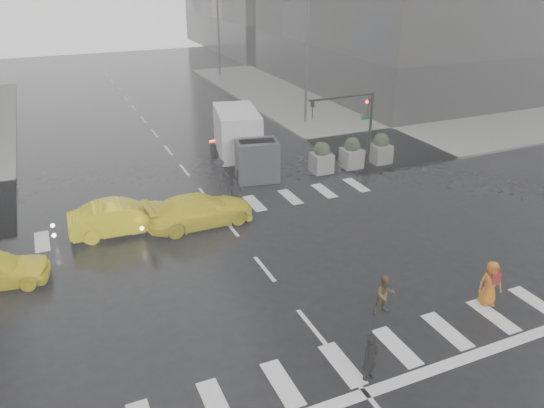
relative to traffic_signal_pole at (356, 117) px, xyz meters
name	(u,v)px	position (x,y,z in m)	size (l,w,h in m)	color
ground	(265,269)	(-9.01, -8.01, -3.22)	(120.00, 120.00, 0.00)	black
sidewalk_ne	(402,112)	(10.49, 9.49, -3.14)	(35.00, 35.00, 0.15)	slate
road_markings	(265,269)	(-9.01, -8.01, -3.21)	(18.00, 48.00, 0.01)	silver
traffic_signal_pole	(356,117)	(0.00, 0.00, 0.00)	(4.45, 0.42, 4.50)	black
street_lamp_near	(305,56)	(1.86, 9.99, 1.73)	(2.15, 0.22, 9.00)	#59595B
street_lamp_far	(217,28)	(1.86, 29.99, 1.73)	(2.15, 0.22, 9.00)	#59595B
planter_west	(321,158)	(-2.01, 0.19, -2.23)	(1.10, 1.10, 1.80)	slate
planter_mid	(352,153)	(-0.01, 0.19, -2.23)	(1.10, 1.10, 1.80)	slate
planter_east	(381,149)	(1.99, 0.19, -2.23)	(1.10, 1.10, 1.80)	slate
pedestrian_black	(373,332)	(-8.60, -14.81, -1.56)	(1.12, 1.14, 2.43)	black
pedestrian_brown	(385,294)	(-6.35, -12.29, -2.49)	(0.70, 0.55, 1.45)	#483519
pedestrian_orange	(490,283)	(-2.68, -13.35, -2.37)	(0.96, 0.81, 1.68)	#C6620E
pedestrian_far_a	(235,194)	(-8.16, -2.31, -2.40)	(0.95, 0.58, 1.63)	black
pedestrian_far_b	(219,174)	(-7.96, 0.60, -2.39)	(1.07, 0.59, 1.65)	black
taxi_mid	(121,217)	(-13.62, -2.54, -2.47)	(1.57, 4.51, 1.49)	#FFE80D
taxi_rear	(200,210)	(-10.19, -3.17, -2.49)	(2.03, 4.40, 1.45)	#FFE80D
box_truck	(242,139)	(-5.72, 2.97, -1.46)	(2.32, 6.19, 3.29)	silver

